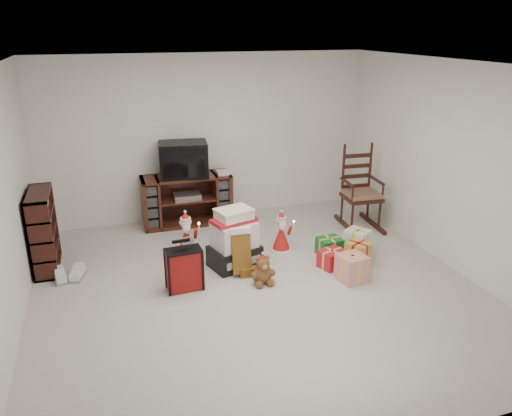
{
  "coord_description": "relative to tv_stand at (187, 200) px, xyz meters",
  "views": [
    {
      "loc": [
        -1.57,
        -4.87,
        2.87
      ],
      "look_at": [
        0.18,
        0.6,
        0.76
      ],
      "focal_mm": 35.0,
      "sensor_mm": 36.0,
      "label": 1
    }
  ],
  "objects": [
    {
      "name": "red_suitcase",
      "position": [
        -0.41,
        -2.01,
        -0.13
      ],
      "size": [
        0.4,
        0.22,
        0.59
      ],
      "rotation": [
        0.0,
        0.0,
        0.05
      ],
      "color": "maroon",
      "rests_on": "floor"
    },
    {
      "name": "bookshelf",
      "position": [
        -1.94,
        -0.93,
        0.1
      ],
      "size": [
        0.27,
        0.81,
        0.99
      ],
      "color": "black",
      "rests_on": "floor"
    },
    {
      "name": "mrs_claus_figurine",
      "position": [
        -0.22,
        -1.15,
        -0.14
      ],
      "size": [
        0.31,
        0.29,
        0.63
      ],
      "color": "#B51B13",
      "rests_on": "floor"
    },
    {
      "name": "rocking_chair",
      "position": [
        2.45,
        -0.85,
        0.06
      ],
      "size": [
        0.57,
        0.88,
        1.28
      ],
      "rotation": [
        0.0,
        0.0,
        -0.08
      ],
      "color": "black",
      "rests_on": "floor"
    },
    {
      "name": "room",
      "position": [
        0.39,
        -2.23,
        0.87
      ],
      "size": [
        5.01,
        5.01,
        2.51
      ],
      "color": "beige",
      "rests_on": "ground"
    },
    {
      "name": "gift_cluster",
      "position": [
        1.62,
        -1.99,
        -0.24
      ],
      "size": [
        0.85,
        0.96,
        0.29
      ],
      "color": "red",
      "rests_on": "floor"
    },
    {
      "name": "santa_figurine",
      "position": [
        1.02,
        -1.36,
        -0.16
      ],
      "size": [
        0.28,
        0.26,
        0.57
      ],
      "color": "#B51B13",
      "rests_on": "floor"
    },
    {
      "name": "stocking",
      "position": [
        0.31,
        -1.88,
        -0.07
      ],
      "size": [
        0.3,
        0.14,
        0.62
      ],
      "primitive_type": null,
      "rotation": [
        0.0,
        0.0,
        -0.06
      ],
      "color": "#0D7A21",
      "rests_on": "floor"
    },
    {
      "name": "tv_stand",
      "position": [
        0.0,
        0.0,
        0.0
      ],
      "size": [
        1.34,
        0.49,
        0.76
      ],
      "rotation": [
        0.0,
        0.0,
        -0.01
      ],
      "color": "#482214",
      "rests_on": "floor"
    },
    {
      "name": "sneaker_pair",
      "position": [
        -1.69,
        -1.35,
        -0.33
      ],
      "size": [
        0.38,
        0.32,
        0.11
      ],
      "rotation": [
        0.0,
        0.0,
        -0.0
      ],
      "color": "silver",
      "rests_on": "floor"
    },
    {
      "name": "crt_television",
      "position": [
        -0.02,
        -0.0,
        0.63
      ],
      "size": [
        0.75,
        0.59,
        0.51
      ],
      "rotation": [
        0.0,
        0.0,
        -0.14
      ],
      "color": "black",
      "rests_on": "tv_stand"
    },
    {
      "name": "teddy_bear",
      "position": [
        0.49,
        -2.15,
        -0.23
      ],
      "size": [
        0.24,
        0.21,
        0.35
      ],
      "color": "brown",
      "rests_on": "floor"
    },
    {
      "name": "gift_pile",
      "position": [
        0.3,
        -1.61,
        -0.05
      ],
      "size": [
        0.69,
        0.58,
        0.75
      ],
      "rotation": [
        0.0,
        0.0,
        0.28
      ],
      "color": "black",
      "rests_on": "floor"
    }
  ]
}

